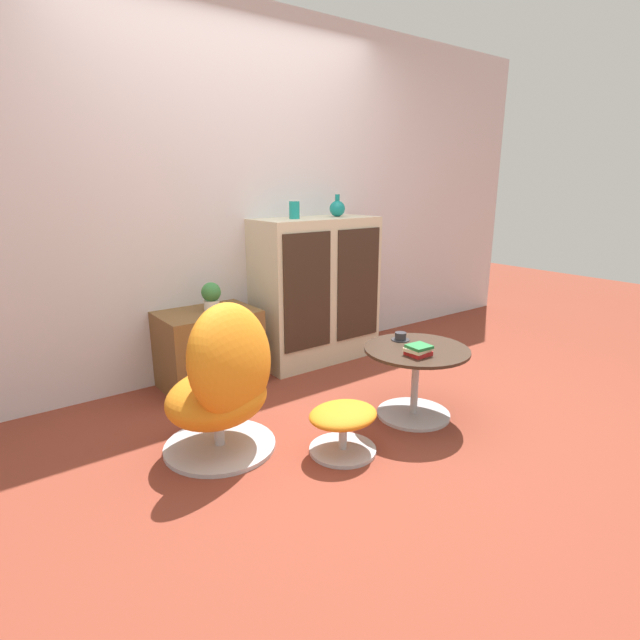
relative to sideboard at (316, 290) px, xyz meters
The scene contains 12 objects.
ground_plane 1.34m from the sideboard, 116.82° to the right, with size 12.00×12.00×0.00m, color brown.
wall_back 0.95m from the sideboard, 154.87° to the left, with size 6.40×0.06×2.60m.
sideboard is the anchor object (origin of this frame).
tv_console 0.98m from the sideboard, behind, with size 0.65×0.46×0.54m.
egg_chair 1.54m from the sideboard, 144.81° to the right, with size 0.75×0.73×0.84m.
ottoman 1.53m from the sideboard, 121.22° to the right, with size 0.38×0.36×0.26m.
coffee_table 1.24m from the sideboard, 96.93° to the right, with size 0.63×0.63×0.44m.
vase_leftmost 0.65m from the sideboard, behind, with size 0.08×0.08×0.13m.
vase_inner_left 0.66m from the sideboard, ahead, with size 0.12×0.12×0.17m.
potted_plant 0.89m from the sideboard, behind, with size 0.13×0.13×0.20m.
teacup 1.04m from the sideboard, 96.11° to the right, with size 0.11×0.11×0.05m.
book_stack 1.31m from the sideboard, 100.32° to the right, with size 0.14×0.13×0.06m.
Camera 1 is at (-1.75, -2.00, 1.39)m, focal length 28.00 mm.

